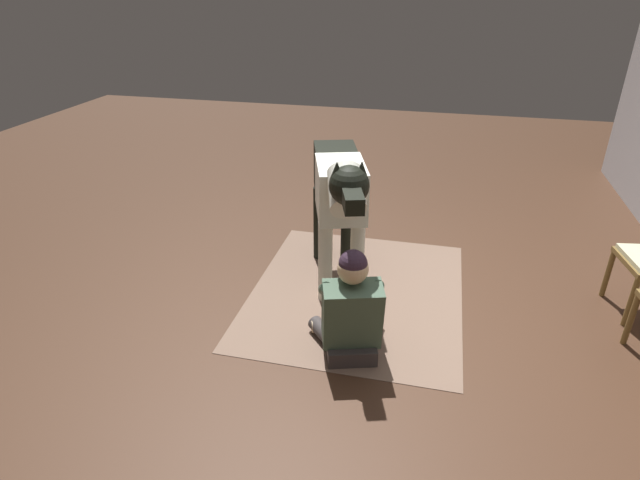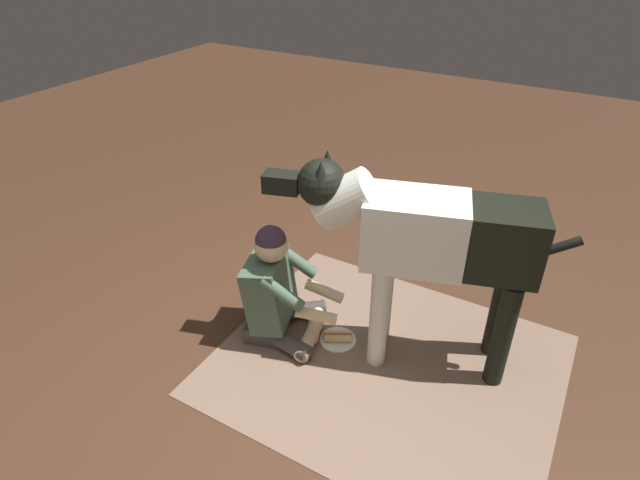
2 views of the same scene
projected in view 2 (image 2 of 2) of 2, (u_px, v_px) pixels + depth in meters
The scene contains 5 objects.
ground_plane at pixel (350, 363), 3.32m from camera, with size 13.91×13.91×0.00m, color #43291B.
area_rug at pixel (387, 364), 3.30m from camera, with size 2.05×1.75×0.01m, color #795F4E.
person_sitting_on_floor at pixel (278, 292), 3.38m from camera, with size 0.69×0.59×0.83m.
large_dog at pixel (425, 239), 2.93m from camera, with size 1.70×0.68×1.32m.
hot_dog_on_plate at pixel (338, 338), 3.48m from camera, with size 0.24×0.24×0.06m.
Camera 2 is at (-1.02, 2.16, 2.44)m, focal length 29.29 mm.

